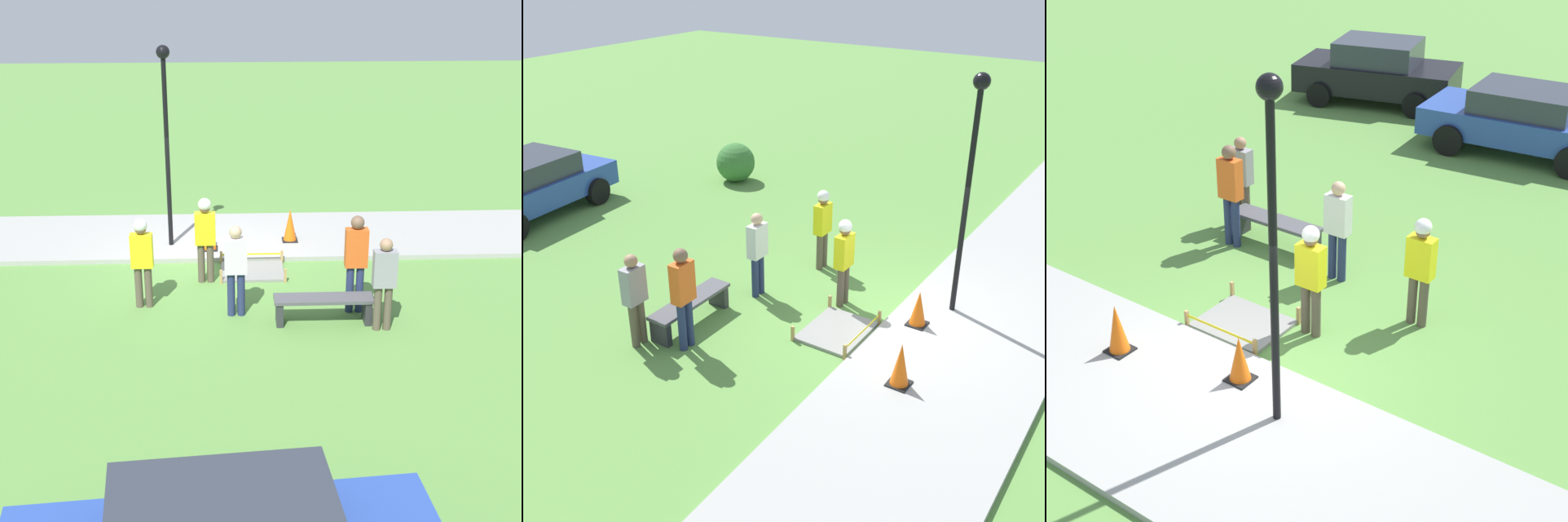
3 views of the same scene
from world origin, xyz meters
The scene contains 14 objects.
ground_plane centered at (0.00, 0.00, 0.00)m, with size 60.00×60.00×0.00m, color #5B8E42.
sidewalk centered at (0.00, -1.48, 0.05)m, with size 28.00×2.96×0.10m.
wet_concrete_patch centered at (-0.93, 0.59, 0.03)m, with size 1.33×1.07×0.28m.
traffic_cone_near_patch centered at (-1.82, -1.01, 0.46)m, with size 0.34×0.34×0.73m.
traffic_cone_far_patch centered at (-0.04, -0.54, 0.43)m, with size 0.34×0.34×0.66m.
park_bench centered at (-2.12, 2.93, 0.35)m, with size 1.76×0.44×0.50m.
worker_supervisor centered at (1.13, 2.12, 1.02)m, with size 0.40×0.25×1.72m.
worker_assistant centered at (0.00, 1.00, 1.03)m, with size 0.40×0.25×1.74m.
bystander_in_orange_shirt centered at (-2.73, 2.50, 1.06)m, with size 0.40×0.24×1.85m.
bystander_in_gray_shirt centered at (-0.58, 2.55, 0.97)m, with size 0.40×0.22×1.71m.
bystander_in_white_shirt centered at (-3.11, 3.24, 0.96)m, with size 0.40×0.22×1.69m.
lamppost_near centered at (0.82, -0.87, 2.87)m, with size 0.28×0.28×4.29m.
parked_car_blue centered at (-0.37, 9.71, 0.78)m, with size 4.52×2.43×1.48m.
shrub_rounded_near centered at (4.50, 6.97, 0.55)m, with size 1.10×1.10×1.10m.
Camera 2 is at (-9.60, -4.06, 6.27)m, focal length 45.00 mm.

